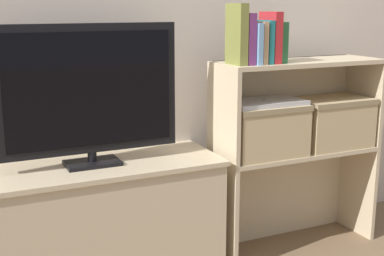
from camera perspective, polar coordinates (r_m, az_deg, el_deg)
name	(u,v)px	position (r m, az deg, el deg)	size (l,w,h in m)	color
tv_stand	(95,224)	(2.32, -10.29, -10.03)	(1.07, 0.40, 0.52)	#CCB793
tv	(89,92)	(2.16, -10.88, 3.81)	(0.73, 0.14, 0.57)	black
bookshelf_lower_tier	(287,183)	(2.70, 10.10, -5.76)	(0.81, 0.28, 0.49)	#CCB793
bookshelf_upper_tier	(291,92)	(2.59, 10.53, 3.78)	(0.81, 0.28, 0.42)	#CCB793
book_olive	(237,34)	(2.29, 4.78, 9.94)	(0.04, 0.13, 0.26)	olive
book_plum	(245,39)	(2.31, 5.67, 9.45)	(0.03, 0.13, 0.22)	#6B2D66
book_skyblue	(251,43)	(2.33, 6.36, 8.95)	(0.02, 0.16, 0.17)	#709ECC
book_tan	(257,43)	(2.35, 6.97, 9.03)	(0.02, 0.15, 0.18)	tan
book_teal	(263,42)	(2.36, 7.62, 9.10)	(0.03, 0.14, 0.18)	#1E7075
book_crimson	(270,37)	(2.38, 8.36, 9.53)	(0.04, 0.14, 0.22)	#B22328
book_forest	(278,42)	(2.40, 9.13, 9.02)	(0.03, 0.12, 0.18)	#286638
storage_basket_left	(264,128)	(2.45, 7.66, 0.05)	(0.36, 0.25, 0.24)	tan
storage_basket_right	(331,120)	(2.68, 14.62, 0.83)	(0.36, 0.25, 0.24)	tan
laptop	(265,102)	(2.43, 7.75, 2.76)	(0.35, 0.21, 0.02)	#BCBCC1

